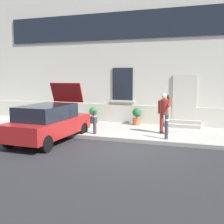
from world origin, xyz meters
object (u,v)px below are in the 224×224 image
object	(u,v)px
planter_olive	(55,113)
bollard_near_person	(167,125)
bollard_far_left	(95,121)
planter_charcoal	(93,115)
person_on_phone	(164,111)
hatchback_car_red	(49,122)
planter_terracotta	(137,116)

from	to	relation	value
planter_olive	bollard_near_person	bearing A→B (deg)	-21.17
bollard_far_left	planter_charcoal	xyz separation A→B (m)	(-1.14, 2.53, -0.11)
bollard_far_left	planter_olive	size ratio (longest dim) A/B	1.22
bollard_near_person	person_on_phone	distance (m)	1.12
hatchback_car_red	planter_terracotta	world-z (taller)	hatchback_car_red
bollard_far_left	planter_terracotta	xyz separation A→B (m)	(1.15, 2.77, -0.11)
planter_terracotta	person_on_phone	bearing A→B (deg)	-46.88
bollard_near_person	person_on_phone	size ratio (longest dim) A/B	0.60
planter_charcoal	planter_terracotta	xyz separation A→B (m)	(2.29, 0.24, 0.00)
hatchback_car_red	bollard_near_person	world-z (taller)	hatchback_car_red
bollard_far_left	bollard_near_person	bearing A→B (deg)	0.00
bollard_far_left	person_on_phone	world-z (taller)	person_on_phone
planter_charcoal	planter_terracotta	distance (m)	2.31
planter_olive	planter_charcoal	xyz separation A→B (m)	(2.29, 0.01, 0.00)
person_on_phone	planter_charcoal	xyz separation A→B (m)	(-3.95, 1.53, -0.55)
hatchback_car_red	planter_olive	distance (m)	4.41
bollard_near_person	planter_terracotta	distance (m)	3.37
bollard_far_left	planter_terracotta	size ratio (longest dim) A/B	1.22
person_on_phone	planter_charcoal	bearing A→B (deg)	161.88
planter_charcoal	planter_terracotta	bearing A→B (deg)	5.91
hatchback_car_red	bollard_near_person	distance (m)	4.70
bollard_near_person	planter_charcoal	size ratio (longest dim) A/B	1.22
bollard_far_left	planter_charcoal	world-z (taller)	bollard_far_left
person_on_phone	hatchback_car_red	bearing A→B (deg)	-147.36
person_on_phone	planter_olive	xyz separation A→B (m)	(-6.24, 1.52, -0.55)
hatchback_car_red	person_on_phone	xyz separation A→B (m)	(4.22, 2.40, 0.35)
bollard_near_person	planter_olive	distance (m)	6.98
hatchback_car_red	planter_olive	xyz separation A→B (m)	(-2.02, 3.91, -0.19)
hatchback_car_red	person_on_phone	size ratio (longest dim) A/B	2.35
hatchback_car_red	planter_terracotta	bearing A→B (deg)	58.36
bollard_near_person	person_on_phone	xyz separation A→B (m)	(-0.26, 1.00, 0.44)
bollard_near_person	person_on_phone	world-z (taller)	person_on_phone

